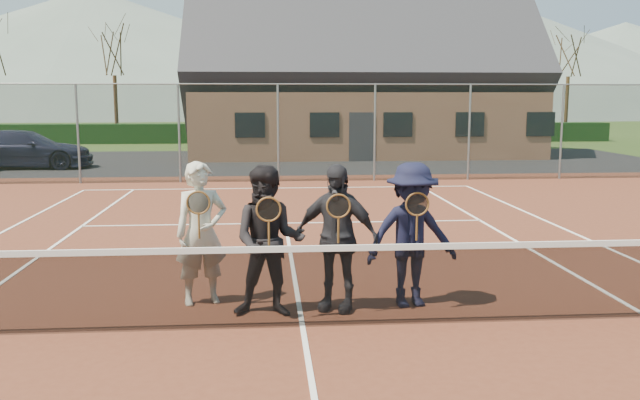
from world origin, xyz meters
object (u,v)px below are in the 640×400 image
object	(u,v)px
tennis_net	(302,283)
player_d	(412,235)
car_c	(24,149)
clubhouse	(360,67)
player_c	(336,237)
player_a	(201,233)
player_b	(269,241)

from	to	relation	value
tennis_net	player_d	world-z (taller)	player_d
tennis_net	car_c	bearing A→B (deg)	116.78
clubhouse	player_c	distance (m)	23.84
player_c	player_d	bearing A→B (deg)	4.10
car_c	player_a	world-z (taller)	player_a
car_c	clubhouse	world-z (taller)	clubhouse
tennis_net	player_a	xyz separation A→B (m)	(-1.21, 1.02, 0.38)
player_a	player_c	size ratio (longest dim) A/B	1.00
player_c	player_d	size ratio (longest dim) A/B	1.00
clubhouse	tennis_net	bearing A→B (deg)	-99.46
player_b	player_d	world-z (taller)	same
tennis_net	clubhouse	distance (m)	24.57
car_c	tennis_net	xyz separation A→B (m)	(9.26, -18.35, -0.16)
player_a	player_d	world-z (taller)	same
player_a	player_b	xyz separation A→B (m)	(0.84, -0.55, -0.00)
tennis_net	player_b	bearing A→B (deg)	128.56
car_c	tennis_net	world-z (taller)	car_c
player_b	clubhouse	bearing A→B (deg)	79.48
car_c	clubhouse	bearing A→B (deg)	-67.25
clubhouse	player_a	bearing A→B (deg)	-102.77
player_a	player_d	bearing A→B (deg)	-7.04
clubhouse	player_a	world-z (taller)	clubhouse
player_a	player_c	xyz separation A→B (m)	(1.65, -0.39, -0.00)
player_a	player_c	distance (m)	1.70
tennis_net	player_c	distance (m)	0.86
clubhouse	player_d	size ratio (longest dim) A/B	8.67
player_a	player_b	bearing A→B (deg)	-33.43
car_c	player_c	xyz separation A→B (m)	(9.70, -17.72, 0.22)
player_a	player_c	world-z (taller)	same
car_c	player_a	size ratio (longest dim) A/B	2.69
player_a	player_d	distance (m)	2.62
clubhouse	player_d	distance (m)	23.65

